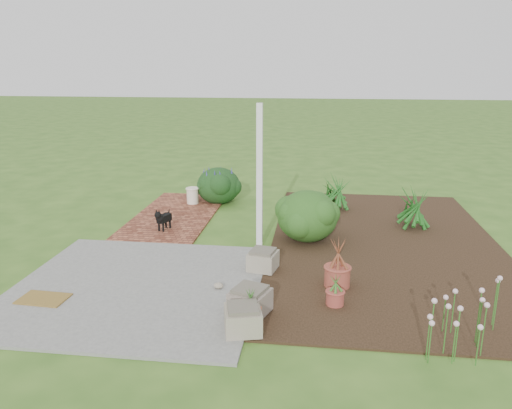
# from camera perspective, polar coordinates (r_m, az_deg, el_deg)

# --- Properties ---
(ground) EXTENTS (80.00, 80.00, 0.00)m
(ground) POSITION_cam_1_polar(r_m,az_deg,el_deg) (8.73, -1.65, -5.09)
(ground) COLOR #355D1D
(ground) RESTS_ON ground
(concrete_patio) EXTENTS (3.50, 3.50, 0.04)m
(concrete_patio) POSITION_cam_1_polar(r_m,az_deg,el_deg) (7.47, -13.44, -9.11)
(concrete_patio) COLOR slate
(concrete_patio) RESTS_ON ground
(brick_path) EXTENTS (1.60, 3.50, 0.04)m
(brick_path) POSITION_cam_1_polar(r_m,az_deg,el_deg) (10.71, -9.19, -1.20)
(brick_path) COLOR brown
(brick_path) RESTS_ON ground
(garden_bed) EXTENTS (4.00, 7.00, 0.03)m
(garden_bed) POSITION_cam_1_polar(r_m,az_deg,el_deg) (9.18, 14.51, -4.45)
(garden_bed) COLOR black
(garden_bed) RESTS_ON ground
(veranda_post) EXTENTS (0.10, 0.10, 2.50)m
(veranda_post) POSITION_cam_1_polar(r_m,az_deg,el_deg) (8.43, 0.41, 3.03)
(veranda_post) COLOR white
(veranda_post) RESTS_ON ground
(stone_trough_near) EXTENTS (0.52, 0.52, 0.28)m
(stone_trough_near) POSITION_cam_1_polar(r_m,az_deg,el_deg) (6.06, -1.51, -13.08)
(stone_trough_near) COLOR #766E58
(stone_trough_near) RESTS_ON concrete_patio
(stone_trough_mid) EXTENTS (0.57, 0.57, 0.30)m
(stone_trough_mid) POSITION_cam_1_polar(r_m,az_deg,el_deg) (6.47, -0.68, -11.05)
(stone_trough_mid) COLOR slate
(stone_trough_mid) RESTS_ON concrete_patio
(stone_trough_far) EXTENTS (0.49, 0.49, 0.27)m
(stone_trough_far) POSITION_cam_1_polar(r_m,az_deg,el_deg) (7.76, 0.80, -6.44)
(stone_trough_far) COLOR gray
(stone_trough_far) RESTS_ON concrete_patio
(coir_doormat) EXTENTS (0.66, 0.45, 0.02)m
(coir_doormat) POSITION_cam_1_polar(r_m,az_deg,el_deg) (7.44, -23.13, -9.86)
(coir_doormat) COLOR brown
(coir_doormat) RESTS_ON concrete_patio
(black_dog) EXTENTS (0.24, 0.46, 0.41)m
(black_dog) POSITION_cam_1_polar(r_m,az_deg,el_deg) (9.66, -10.59, -1.53)
(black_dog) COLOR black
(black_dog) RESTS_ON brick_path
(cream_ceramic_urn) EXTENTS (0.34, 0.34, 0.35)m
(cream_ceramic_urn) POSITION_cam_1_polar(r_m,az_deg,el_deg) (11.45, -7.26, 1.00)
(cream_ceramic_urn) COLOR #F2E2C7
(cream_ceramic_urn) RESTS_ON brick_path
(evergreen_shrub) EXTENTS (1.44, 1.44, 0.93)m
(evergreen_shrub) POSITION_cam_1_polar(r_m,az_deg,el_deg) (9.02, 5.90, -1.16)
(evergreen_shrub) COLOR #0B390D
(evergreen_shrub) RESTS_ON garden_bed
(agapanthus_clump_back) EXTENTS (1.13, 1.13, 0.91)m
(agapanthus_clump_back) POSITION_cam_1_polar(r_m,az_deg,el_deg) (10.10, 17.63, -0.06)
(agapanthus_clump_back) COLOR #153B12
(agapanthus_clump_back) RESTS_ON garden_bed
(agapanthus_clump_front) EXTENTS (1.30, 1.30, 0.89)m
(agapanthus_clump_front) POSITION_cam_1_polar(r_m,az_deg,el_deg) (10.94, 9.03, 1.65)
(agapanthus_clump_front) COLOR #103D15
(agapanthus_clump_front) RESTS_ON garden_bed
(pink_flower_patch) EXTENTS (1.29, 1.29, 0.70)m
(pink_flower_patch) POSITION_cam_1_polar(r_m,az_deg,el_deg) (6.23, 22.67, -11.49)
(pink_flower_patch) COLOR #113D0F
(pink_flower_patch) RESTS_ON garden_bed
(terracotta_pot_bronze) EXTENTS (0.44, 0.44, 0.30)m
(terracotta_pot_bronze) POSITION_cam_1_polar(r_m,az_deg,el_deg) (7.30, 9.27, -8.10)
(terracotta_pot_bronze) COLOR brown
(terracotta_pot_bronze) RESTS_ON garden_bed
(terracotta_pot_small_left) EXTENTS (0.27, 0.27, 0.20)m
(terracotta_pot_small_left) POSITION_cam_1_polar(r_m,az_deg,el_deg) (6.79, 9.02, -10.48)
(terracotta_pot_small_left) COLOR #953D32
(terracotta_pot_small_left) RESTS_ON garden_bed
(terracotta_pot_small_right) EXTENTS (0.32, 0.32, 0.21)m
(terracotta_pot_small_right) POSITION_cam_1_polar(r_m,az_deg,el_deg) (6.27, -0.63, -12.52)
(terracotta_pot_small_right) COLOR #B35C3C
(terracotta_pot_small_right) RESTS_ON garden_bed
(purple_flowering_bush) EXTENTS (1.32, 1.32, 0.85)m
(purple_flowering_bush) POSITION_cam_1_polar(r_m,az_deg,el_deg) (11.55, -4.31, 2.27)
(purple_flowering_bush) COLOR black
(purple_flowering_bush) RESTS_ON ground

